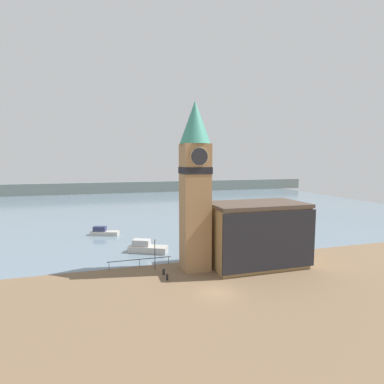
# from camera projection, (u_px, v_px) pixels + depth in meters

# --- Properties ---
(ground_plane) EXTENTS (160.00, 160.00, 0.00)m
(ground_plane) POSITION_uv_depth(u_px,v_px,m) (216.00, 293.00, 33.42)
(ground_plane) COLOR brown
(water) EXTENTS (160.00, 120.00, 0.00)m
(water) POSITION_uv_depth(u_px,v_px,m) (141.00, 205.00, 101.23)
(water) COLOR slate
(water) RESTS_ON ground_plane
(far_shoreline) EXTENTS (180.00, 3.00, 5.00)m
(far_shoreline) POSITION_uv_depth(u_px,v_px,m) (131.00, 187.00, 139.14)
(far_shoreline) COLOR slate
(far_shoreline) RESTS_ON water
(pier_railing) EXTENTS (8.81, 0.08, 1.09)m
(pier_railing) POSITION_uv_depth(u_px,v_px,m) (140.00, 260.00, 41.59)
(pier_railing) COLOR #333338
(pier_railing) RESTS_ON ground_plane
(clock_tower) EXTENTS (4.08, 4.08, 22.46)m
(clock_tower) POSITION_uv_depth(u_px,v_px,m) (195.00, 182.00, 39.71)
(clock_tower) COLOR #9E754C
(clock_tower) RESTS_ON ground_plane
(pier_building) EXTENTS (13.32, 7.81, 8.89)m
(pier_building) POSITION_uv_depth(u_px,v_px,m) (257.00, 234.00, 42.05)
(pier_building) COLOR #A88451
(pier_building) RESTS_ON ground_plane
(boat_near) EXTENTS (6.50, 4.62, 2.07)m
(boat_near) POSITION_uv_depth(u_px,v_px,m) (147.00, 248.00, 48.19)
(boat_near) COLOR #B7B2A8
(boat_near) RESTS_ON water
(boat_far) EXTENTS (5.76, 3.46, 1.74)m
(boat_far) POSITION_uv_depth(u_px,v_px,m) (103.00, 232.00, 59.42)
(boat_far) COLOR #B7B2A8
(boat_far) RESTS_ON water
(mooring_bollard_near) EXTENTS (0.32, 0.32, 0.79)m
(mooring_bollard_near) POSITION_uv_depth(u_px,v_px,m) (164.00, 271.00, 38.70)
(mooring_bollard_near) COLOR black
(mooring_bollard_near) RESTS_ON ground_plane
(mooring_bollard_far) EXTENTS (0.30, 0.30, 0.79)m
(mooring_bollard_far) POSITION_uv_depth(u_px,v_px,m) (167.00, 277.00, 36.97)
(mooring_bollard_far) COLOR black
(mooring_bollard_far) RESTS_ON ground_plane
(lamp_post) EXTENTS (0.32, 0.32, 4.22)m
(lamp_post) POSITION_uv_depth(u_px,v_px,m) (155.00, 248.00, 40.34)
(lamp_post) COLOR #2D2D33
(lamp_post) RESTS_ON ground_plane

